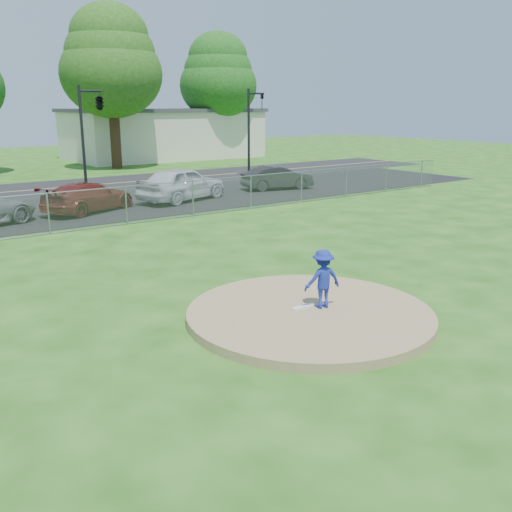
{
  "coord_description": "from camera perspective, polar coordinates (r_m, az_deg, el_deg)",
  "views": [
    {
      "loc": [
        -7.89,
        -8.82,
        4.54
      ],
      "look_at": [
        0.0,
        2.0,
        1.0
      ],
      "focal_mm": 40.0,
      "sensor_mm": 36.0,
      "label": 1
    }
  ],
  "objects": [
    {
      "name": "parked_car_charcoal",
      "position": [
        32.08,
        2.16,
        7.85
      ],
      "size": [
        4.15,
        2.24,
        1.3
      ],
      "primitive_type": "imported",
      "rotation": [
        0.0,
        0.0,
        1.34
      ],
      "color": "#272629",
      "rests_on": "parking_lot"
    },
    {
      "name": "traffic_signal_center",
      "position": [
        33.02,
        -15.56,
        14.41
      ],
      "size": [
        1.42,
        2.48,
        5.6
      ],
      "color": "black",
      "rests_on": "ground"
    },
    {
      "name": "tree_far_right",
      "position": [
        52.0,
        -3.79,
        17.55
      ],
      "size": [
        6.72,
        6.72,
        10.74
      ],
      "color": "#3D2616",
      "rests_on": "ground"
    },
    {
      "name": "parking_lot",
      "position": [
        26.9,
        -18.57,
        4.33
      ],
      "size": [
        50.0,
        8.0,
        0.01
      ],
      "primitive_type": "cube",
      "color": "black",
      "rests_on": "ground"
    },
    {
      "name": "traffic_signal_right",
      "position": [
        37.95,
        -0.43,
        13.03
      ],
      "size": [
        1.28,
        0.2,
        5.6
      ],
      "color": "black",
      "rests_on": "ground"
    },
    {
      "name": "pitcher",
      "position": [
        12.59,
        6.68,
        -2.28
      ],
      "size": [
        0.94,
        0.67,
        1.32
      ],
      "primitive_type": "imported",
      "rotation": [
        0.0,
        0.0,
        2.91
      ],
      "color": "navy",
      "rests_on": "pitchers_mound"
    },
    {
      "name": "street",
      "position": [
        34.05,
        -22.5,
        6.03
      ],
      "size": [
        60.0,
        7.0,
        0.01
      ],
      "primitive_type": "cube",
      "color": "black",
      "rests_on": "ground"
    },
    {
      "name": "pitching_rubber",
      "position": [
        12.73,
        4.8,
        -5.07
      ],
      "size": [
        0.6,
        0.15,
        0.04
      ],
      "primitive_type": "cube",
      "color": "white",
      "rests_on": "pitchers_mound"
    },
    {
      "name": "parked_car_darkred",
      "position": [
        26.2,
        -16.4,
        5.69
      ],
      "size": [
        4.84,
        3.53,
        1.3
      ],
      "primitive_type": "imported",
      "rotation": [
        0.0,
        0.0,
        2.0
      ],
      "color": "maroon",
      "rests_on": "parking_lot"
    },
    {
      "name": "pitchers_mound",
      "position": [
        12.63,
        5.38,
        -5.83
      ],
      "size": [
        5.4,
        5.4,
        0.2
      ],
      "primitive_type": "cylinder",
      "color": "#987C53",
      "rests_on": "ground"
    },
    {
      "name": "ground",
      "position": [
        20.9,
        -13.04,
        1.88
      ],
      "size": [
        120.0,
        120.0,
        0.0
      ],
      "primitive_type": "plane",
      "color": "#1F5412",
      "rests_on": "ground"
    },
    {
      "name": "chain_link_fence",
      "position": [
        22.58,
        -15.18,
        4.63
      ],
      "size": [
        40.0,
        0.06,
        1.5
      ],
      "primitive_type": "cube",
      "color": "gray",
      "rests_on": "ground"
    },
    {
      "name": "tree_right",
      "position": [
        44.28,
        -14.33,
        18.4
      ],
      "size": [
        7.28,
        7.28,
        11.63
      ],
      "color": "#331D12",
      "rests_on": "ground"
    },
    {
      "name": "commercial_building",
      "position": [
        52.61,
        -9.26,
        12.02
      ],
      "size": [
        16.4,
        9.4,
        4.3
      ],
      "color": "beige",
      "rests_on": "ground"
    },
    {
      "name": "parked_car_pearl",
      "position": [
        28.38,
        -7.41,
        7.2
      ],
      "size": [
        5.25,
        3.41,
        1.66
      ],
      "primitive_type": "imported",
      "rotation": [
        0.0,
        0.0,
        1.89
      ],
      "color": "silver",
      "rests_on": "parking_lot"
    }
  ]
}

